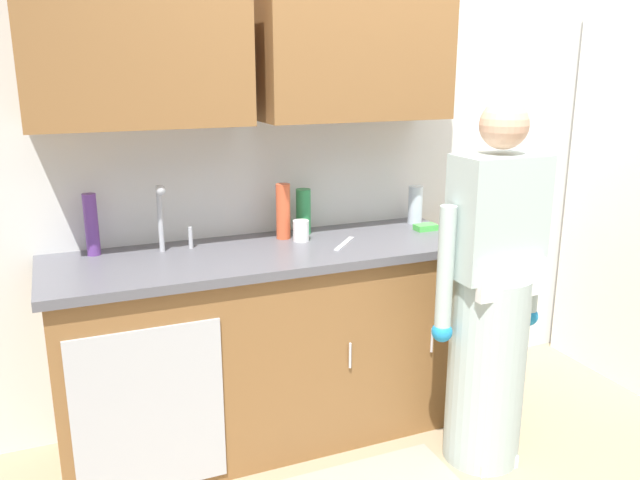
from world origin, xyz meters
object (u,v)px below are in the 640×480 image
sink (177,262)px  bottle_soap (303,212)px  bottle_cleaner_spray (415,205)px  knife_on_counter (344,244)px  sponge (426,227)px  bottle_dish_liquid (283,211)px  bottle_water_short (91,225)px  person_at_sink (490,316)px  cup_by_sink (301,231)px

sink → bottle_soap: sink is taller
bottle_cleaner_spray → knife_on_counter: 0.58m
sponge → bottle_dish_liquid: bearing=169.7°
bottle_water_short → sponge: bottle_water_short is taller
bottle_dish_liquid → knife_on_counter: bottle_dish_liquid is taller
sink → bottle_water_short: sink is taller
bottle_cleaner_spray → bottle_water_short: 1.61m
bottle_water_short → person_at_sink: bearing=-26.3°
bottle_cleaner_spray → bottle_dish_liquid: bearing=-178.4°
person_at_sink → bottle_water_short: size_ratio=5.88×
sink → bottle_dish_liquid: bearing=15.0°
bottle_cleaner_spray → sponge: bearing=-99.7°
cup_by_sink → knife_on_counter: bearing=-38.7°
knife_on_counter → sponge: size_ratio=2.18×
sink → person_at_sink: bearing=-24.8°
person_at_sink → bottle_cleaner_spray: person_at_sink is taller
knife_on_counter → person_at_sink: bearing=-94.8°
sink → sponge: (1.26, 0.01, 0.03)m
bottle_dish_liquid → bottle_cleaner_spray: bearing=1.6°
person_at_sink → knife_on_counter: person_at_sink is taller
cup_by_sink → sponge: (0.66, -0.05, -0.04)m
bottle_water_short → cup_by_sink: bottle_water_short is taller
sink → cup_by_sink: (0.60, 0.07, 0.06)m
bottle_cleaner_spray → bottle_water_short: size_ratio=0.72×
bottle_soap → cup_by_sink: bottle_soap is taller
bottle_water_short → cup_by_sink: size_ratio=2.75×
knife_on_counter → sponge: (0.49, 0.08, 0.01)m
bottle_water_short → cup_by_sink: bearing=-8.4°
bottle_dish_liquid → cup_by_sink: bottle_dish_liquid is taller
knife_on_counter → sink: bearing=127.2°
bottle_cleaner_spray → bottle_water_short: bearing=178.7°
person_at_sink → sponge: (0.02, 0.59, 0.26)m
sponge → cup_by_sink: bearing=175.5°
bottle_dish_liquid → sponge: bottle_dish_liquid is taller
sink → bottle_cleaner_spray: sink is taller
sink → person_at_sink: (1.24, -0.57, -0.23)m
bottle_soap → sponge: (0.60, -0.18, -0.10)m
bottle_dish_liquid → sponge: bearing=-10.3°
person_at_sink → bottle_dish_liquid: 1.07m
bottle_water_short → bottle_soap: bearing=-0.7°
sink → sponge: size_ratio=4.55×
bottle_water_short → bottle_dish_liquid: bottle_water_short is taller
bottle_water_short → bottle_soap: (0.99, -0.01, -0.03)m
cup_by_sink → knife_on_counter: cup_by_sink is taller
bottle_dish_liquid → cup_by_sink: bearing=-52.5°
person_at_sink → bottle_water_short: bearing=153.7°
person_at_sink → bottle_water_short: person_at_sink is taller
person_at_sink → bottle_cleaner_spray: size_ratio=8.11×
bottle_cleaner_spray → bottle_dish_liquid: bottle_dish_liquid is taller
person_at_sink → sponge: size_ratio=14.73×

